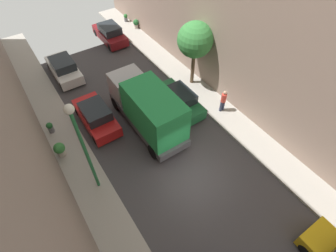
{
  "coord_description": "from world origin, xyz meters",
  "views": [
    {
      "loc": [
        -5.44,
        -5.67,
        13.14
      ],
      "look_at": [
        0.85,
        3.68,
        0.5
      ],
      "focal_mm": 27.96,
      "sensor_mm": 36.0,
      "label": 1
    }
  ],
  "objects_px": {
    "street_tree_1": "(195,40)",
    "potted_plant_1": "(60,149)",
    "delivery_truck": "(148,108)",
    "potted_plant_3": "(50,127)",
    "parked_car_right_2": "(178,100)",
    "parked_car_left_2": "(96,116)",
    "potted_plant_2": "(136,23)",
    "potted_plant_4": "(126,17)",
    "lamp_post": "(81,140)",
    "parked_car_left_3": "(64,68)",
    "parked_car_right_3": "(110,34)",
    "pedestrian": "(223,100)"
  },
  "relations": [
    {
      "from": "parked_car_left_3",
      "to": "delivery_truck",
      "type": "relative_size",
      "value": 0.64
    },
    {
      "from": "street_tree_1",
      "to": "potted_plant_1",
      "type": "bearing_deg",
      "value": -173.76
    },
    {
      "from": "parked_car_left_2",
      "to": "parked_car_right_2",
      "type": "bearing_deg",
      "value": -18.3
    },
    {
      "from": "potted_plant_3",
      "to": "lamp_post",
      "type": "height_order",
      "value": "lamp_post"
    },
    {
      "from": "potted_plant_2",
      "to": "potted_plant_4",
      "type": "height_order",
      "value": "potted_plant_2"
    },
    {
      "from": "parked_car_right_3",
      "to": "potted_plant_2",
      "type": "xyz_separation_m",
      "value": [
        3.08,
        0.57,
        -0.1
      ]
    },
    {
      "from": "parked_car_right_2",
      "to": "lamp_post",
      "type": "distance_m",
      "value": 8.47
    },
    {
      "from": "lamp_post",
      "to": "pedestrian",
      "type": "bearing_deg",
      "value": 3.83
    },
    {
      "from": "delivery_truck",
      "to": "potted_plant_4",
      "type": "bearing_deg",
      "value": 68.0
    },
    {
      "from": "delivery_truck",
      "to": "potted_plant_3",
      "type": "xyz_separation_m",
      "value": [
        -5.53,
        3.09,
        -1.22
      ]
    },
    {
      "from": "parked_car_right_3",
      "to": "pedestrian",
      "type": "distance_m",
      "value": 13.2
    },
    {
      "from": "potted_plant_2",
      "to": "parked_car_left_2",
      "type": "bearing_deg",
      "value": -130.92
    },
    {
      "from": "parked_car_left_3",
      "to": "potted_plant_4",
      "type": "distance_m",
      "value": 9.79
    },
    {
      "from": "parked_car_right_2",
      "to": "potted_plant_3",
      "type": "height_order",
      "value": "parked_car_right_2"
    },
    {
      "from": "delivery_truck",
      "to": "pedestrian",
      "type": "height_order",
      "value": "delivery_truck"
    },
    {
      "from": "potted_plant_3",
      "to": "delivery_truck",
      "type": "bearing_deg",
      "value": -29.17
    },
    {
      "from": "potted_plant_2",
      "to": "potted_plant_3",
      "type": "bearing_deg",
      "value": -141.77
    },
    {
      "from": "pedestrian",
      "to": "potted_plant_2",
      "type": "xyz_separation_m",
      "value": [
        0.78,
        13.57,
        -0.45
      ]
    },
    {
      "from": "pedestrian",
      "to": "potted_plant_4",
      "type": "bearing_deg",
      "value": 87.88
    },
    {
      "from": "street_tree_1",
      "to": "potted_plant_1",
      "type": "xyz_separation_m",
      "value": [
        -10.74,
        -1.18,
        -3.04
      ]
    },
    {
      "from": "street_tree_1",
      "to": "potted_plant_2",
      "type": "distance_m",
      "value": 10.42
    },
    {
      "from": "potted_plant_1",
      "to": "potted_plant_3",
      "type": "relative_size",
      "value": 1.27
    },
    {
      "from": "parked_car_left_2",
      "to": "potted_plant_2",
      "type": "height_order",
      "value": "parked_car_left_2"
    },
    {
      "from": "potted_plant_3",
      "to": "lamp_post",
      "type": "bearing_deg",
      "value": -80.08
    },
    {
      "from": "potted_plant_2",
      "to": "potted_plant_4",
      "type": "distance_m",
      "value": 1.79
    },
    {
      "from": "potted_plant_1",
      "to": "potted_plant_4",
      "type": "distance_m",
      "value": 17.04
    },
    {
      "from": "parked_car_right_2",
      "to": "parked_car_right_3",
      "type": "relative_size",
      "value": 1.0
    },
    {
      "from": "potted_plant_1",
      "to": "potted_plant_4",
      "type": "height_order",
      "value": "potted_plant_1"
    },
    {
      "from": "delivery_truck",
      "to": "potted_plant_3",
      "type": "distance_m",
      "value": 6.45
    },
    {
      "from": "pedestrian",
      "to": "parked_car_left_2",
      "type": "bearing_deg",
      "value": 153.76
    },
    {
      "from": "lamp_post",
      "to": "potted_plant_2",
      "type": "bearing_deg",
      "value": 53.88
    },
    {
      "from": "potted_plant_3",
      "to": "potted_plant_1",
      "type": "bearing_deg",
      "value": -91.61
    },
    {
      "from": "delivery_truck",
      "to": "potted_plant_4",
      "type": "xyz_separation_m",
      "value": [
        5.56,
        13.77,
        -1.22
      ]
    },
    {
      "from": "parked_car_left_3",
      "to": "parked_car_right_2",
      "type": "relative_size",
      "value": 1.0
    },
    {
      "from": "delivery_truck",
      "to": "potted_plant_1",
      "type": "height_order",
      "value": "delivery_truck"
    },
    {
      "from": "parked_car_left_2",
      "to": "potted_plant_2",
      "type": "distance_m",
      "value": 12.94
    },
    {
      "from": "potted_plant_3",
      "to": "potted_plant_4",
      "type": "xyz_separation_m",
      "value": [
        11.09,
        10.68,
        0.0
      ]
    },
    {
      "from": "parked_car_left_2",
      "to": "street_tree_1",
      "type": "xyz_separation_m",
      "value": [
        7.85,
        -0.14,
        3.03
      ]
    },
    {
      "from": "lamp_post",
      "to": "potted_plant_1",
      "type": "bearing_deg",
      "value": 107.62
    },
    {
      "from": "parked_car_right_2",
      "to": "lamp_post",
      "type": "relative_size",
      "value": 0.69
    },
    {
      "from": "delivery_truck",
      "to": "street_tree_1",
      "type": "distance_m",
      "value": 5.89
    },
    {
      "from": "pedestrian",
      "to": "parked_car_right_3",
      "type": "bearing_deg",
      "value": 100.02
    },
    {
      "from": "street_tree_1",
      "to": "potted_plant_1",
      "type": "height_order",
      "value": "street_tree_1"
    },
    {
      "from": "parked_car_right_2",
      "to": "potted_plant_1",
      "type": "height_order",
      "value": "parked_car_right_2"
    },
    {
      "from": "parked_car_right_2",
      "to": "potted_plant_4",
      "type": "relative_size",
      "value": 5.4
    },
    {
      "from": "parked_car_right_2",
      "to": "street_tree_1",
      "type": "xyz_separation_m",
      "value": [
        2.45,
        1.64,
        3.03
      ]
    },
    {
      "from": "parked_car_right_2",
      "to": "parked_car_right_3",
      "type": "distance_m",
      "value": 10.99
    },
    {
      "from": "parked_car_left_3",
      "to": "delivery_truck",
      "type": "xyz_separation_m",
      "value": [
        2.7,
        -8.53,
        1.07
      ]
    },
    {
      "from": "pedestrian",
      "to": "potted_plant_4",
      "type": "xyz_separation_m",
      "value": [
        0.57,
        15.35,
        -0.51
      ]
    },
    {
      "from": "potted_plant_4",
      "to": "lamp_post",
      "type": "bearing_deg",
      "value": -122.43
    }
  ]
}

